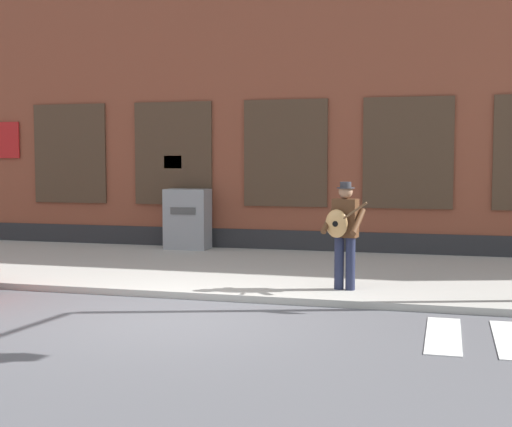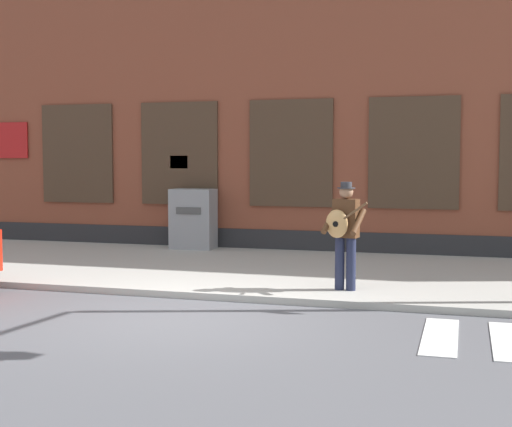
# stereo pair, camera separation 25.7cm
# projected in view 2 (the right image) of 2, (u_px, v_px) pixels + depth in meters

# --- Properties ---
(ground_plane) EXTENTS (160.00, 160.00, 0.00)m
(ground_plane) POSITION_uv_depth(u_px,v_px,m) (174.00, 318.00, 9.69)
(ground_plane) COLOR #56565B
(sidewalk) EXTENTS (28.00, 5.48, 0.11)m
(sidewalk) POSITION_uv_depth(u_px,v_px,m) (257.00, 270.00, 13.51)
(sidewalk) COLOR #ADAAA3
(sidewalk) RESTS_ON ground
(building_backdrop) EXTENTS (28.00, 4.06, 8.71)m
(building_backdrop) POSITION_uv_depth(u_px,v_px,m) (310.00, 71.00, 17.71)
(building_backdrop) COLOR brown
(building_backdrop) RESTS_ON ground
(busker) EXTENTS (0.72, 0.61, 1.70)m
(busker) POSITION_uv_depth(u_px,v_px,m) (344.00, 229.00, 11.08)
(busker) COLOR #1E233D
(busker) RESTS_ON sidewalk
(utility_box) EXTENTS (0.99, 0.59, 1.37)m
(utility_box) POSITION_uv_depth(u_px,v_px,m) (193.00, 219.00, 16.26)
(utility_box) COLOR gray
(utility_box) RESTS_ON sidewalk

